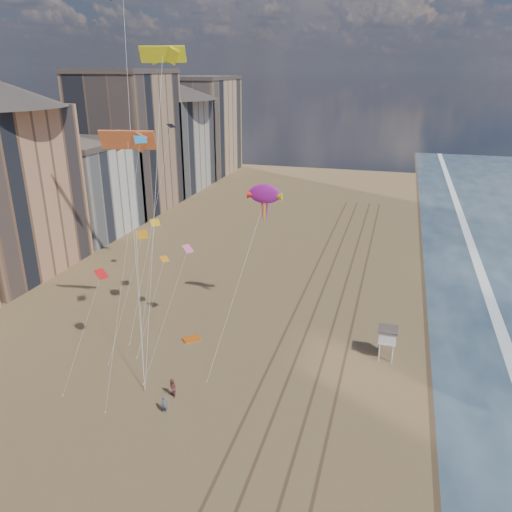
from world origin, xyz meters
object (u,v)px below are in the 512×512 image
(lifeguard_stand, at_px, (387,336))
(show_kite, at_px, (265,194))
(grounded_kite, at_px, (192,339))
(kite_flyer_a, at_px, (164,405))
(kite_flyer_b, at_px, (172,389))

(lifeguard_stand, bearing_deg, show_kite, 162.33)
(grounded_kite, relative_size, kite_flyer_a, 1.12)
(kite_flyer_a, bearing_deg, lifeguard_stand, 28.50)
(kite_flyer_a, xyz_separation_m, kite_flyer_b, (-0.27, 2.23, 0.10))
(grounded_kite, bearing_deg, show_kite, 4.09)
(lifeguard_stand, xyz_separation_m, kite_flyer_b, (-18.89, -12.40, -1.83))
(kite_flyer_a, distance_m, kite_flyer_b, 2.25)
(grounded_kite, distance_m, show_kite, 18.36)
(show_kite, height_order, kite_flyer_a, show_kite)
(grounded_kite, height_order, show_kite, show_kite)
(show_kite, height_order, kite_flyer_b, show_kite)
(show_kite, xyz_separation_m, kite_flyer_b, (-4.21, -17.07, -14.86))
(show_kite, bearing_deg, kite_flyer_a, -101.54)
(lifeguard_stand, height_order, kite_flyer_b, lifeguard_stand)
(lifeguard_stand, bearing_deg, kite_flyer_a, -141.84)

